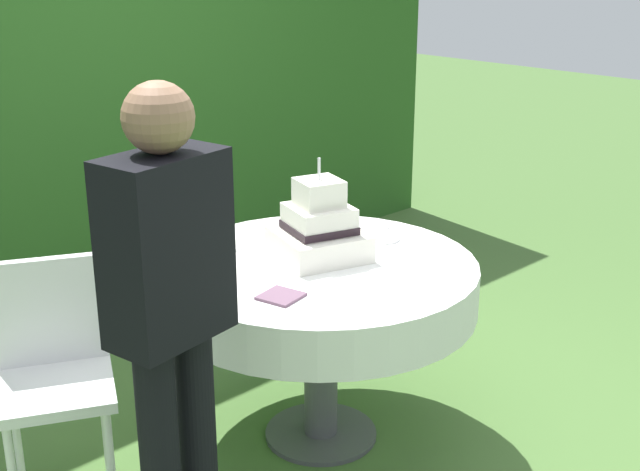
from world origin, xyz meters
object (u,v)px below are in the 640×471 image
object	(u,v)px
serving_plate_left	(226,246)
standing_person	(170,312)
wedding_cake	(319,229)
garden_chair	(53,360)
serving_plate_far	(384,238)
napkin_stack	(281,296)
cake_table	(321,288)
serving_plate_right	(324,224)
serving_plate_near	(374,226)

from	to	relation	value
serving_plate_left	standing_person	size ratio (longest dim) A/B	0.09
wedding_cake	garden_chair	bearing A→B (deg)	160.79
serving_plate_far	serving_plate_left	size ratio (longest dim) A/B	0.92
serving_plate_far	napkin_stack	size ratio (longest dim) A/B	1.01
standing_person	cake_table	bearing A→B (deg)	17.76
serving_plate_right	standing_person	distance (m)	1.36
serving_plate_right	napkin_stack	xyz separation A→B (m)	(-0.67, -0.47, -0.00)
wedding_cake	serving_plate_near	distance (m)	0.44
napkin_stack	standing_person	world-z (taller)	standing_person
serving_plate_far	standing_person	distance (m)	1.30
serving_plate_near	standing_person	distance (m)	1.41
wedding_cake	garden_chair	xyz separation A→B (m)	(-0.98, 0.34, -0.34)
wedding_cake	serving_plate_right	bearing A→B (deg)	43.33
wedding_cake	napkin_stack	distance (m)	0.44
serving_plate_far	serving_plate_right	xyz separation A→B (m)	(-0.05, 0.31, 0.00)
serving_plate_near	garden_chair	world-z (taller)	garden_chair
serving_plate_left	napkin_stack	bearing A→B (deg)	-108.35
wedding_cake	napkin_stack	size ratio (longest dim) A/B	3.05
cake_table	serving_plate_left	size ratio (longest dim) A/B	8.33
serving_plate_right	cake_table	bearing A→B (deg)	-135.50
serving_plate_left	standing_person	distance (m)	1.00
cake_table	standing_person	bearing A→B (deg)	-162.24
wedding_cake	napkin_stack	xyz separation A→B (m)	(-0.38, -0.20, -0.11)
cake_table	serving_plate_far	bearing A→B (deg)	1.74
serving_plate_near	serving_plate_right	world-z (taller)	same
serving_plate_left	garden_chair	xyz separation A→B (m)	(-0.78, 0.00, -0.24)
serving_plate_far	standing_person	bearing A→B (deg)	-166.85
cake_table	serving_plate_far	xyz separation A→B (m)	(0.37, 0.01, 0.11)
wedding_cake	serving_plate_left	world-z (taller)	wedding_cake
cake_table	wedding_cake	bearing A→B (deg)	51.47
serving_plate_right	garden_chair	bearing A→B (deg)	176.79
standing_person	napkin_stack	bearing A→B (deg)	13.73
napkin_stack	serving_plate_near	bearing A→B (deg)	20.24
serving_plate_left	cake_table	bearing A→B (deg)	-68.02
cake_table	garden_chair	size ratio (longest dim) A/B	1.37
serving_plate_right	garden_chair	world-z (taller)	garden_chair
serving_plate_right	napkin_stack	world-z (taller)	serving_plate_right
wedding_cake	serving_plate_near	size ratio (longest dim) A/B	3.10
cake_table	garden_chair	bearing A→B (deg)	157.30
wedding_cake	serving_plate_left	distance (m)	0.41
napkin_stack	garden_chair	world-z (taller)	garden_chair
wedding_cake	standing_person	bearing A→B (deg)	-160.10
standing_person	garden_chair	bearing A→B (deg)	95.42
serving_plate_left	garden_chair	world-z (taller)	garden_chair
cake_table	wedding_cake	world-z (taller)	wedding_cake
serving_plate_left	serving_plate_right	size ratio (longest dim) A/B	1.46
wedding_cake	standing_person	xyz separation A→B (m)	(-0.92, -0.33, 0.05)
cake_table	serving_plate_near	xyz separation A→B (m)	(0.46, 0.14, 0.11)
serving_plate_far	serving_plate_left	world-z (taller)	same
cake_table	serving_plate_right	world-z (taller)	serving_plate_right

